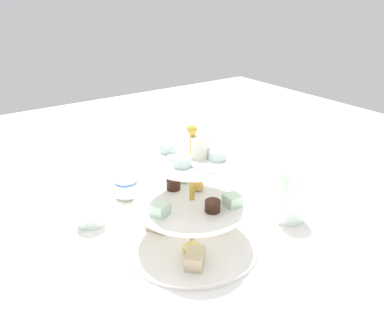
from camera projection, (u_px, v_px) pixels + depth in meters
The scene contains 6 objects.
ground_plane at pixel (192, 243), 0.81m from camera, with size 2.40×2.40×0.00m, color white.
tiered_serving_stand at pixel (192, 209), 0.77m from camera, with size 0.29×0.29×0.27m.
water_glass_tall_right at pixel (291, 196), 0.87m from camera, with size 0.07×0.07×0.12m, color silver.
water_glass_short_left at pixel (90, 208), 0.86m from camera, with size 0.06×0.06×0.08m, color silver.
teacup_with_saucer at pixel (127, 189), 0.98m from camera, with size 0.09×0.09×0.05m.
butter_knife_right at pixel (201, 179), 1.08m from camera, with size 0.17×0.01×0.00m, color silver.
Camera 1 is at (0.54, -0.38, 0.50)m, focal length 35.47 mm.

